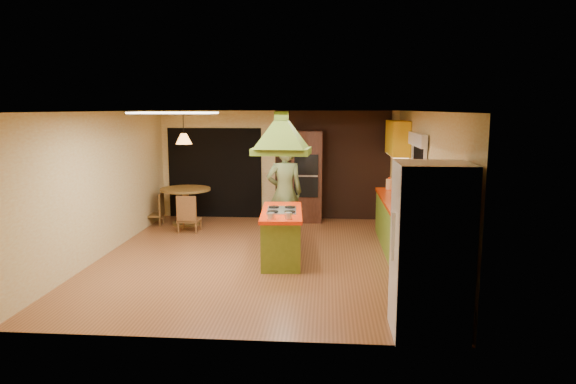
# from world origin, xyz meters

# --- Properties ---
(ground) EXTENTS (6.50, 6.50, 0.00)m
(ground) POSITION_xyz_m (0.00, 0.00, 0.00)
(ground) COLOR brown
(ground) RESTS_ON ground
(room_walls) EXTENTS (5.50, 6.50, 6.50)m
(room_walls) POSITION_xyz_m (0.00, 0.00, 1.25)
(room_walls) COLOR beige
(room_walls) RESTS_ON ground
(ceiling_plane) EXTENTS (6.50, 6.50, 0.00)m
(ceiling_plane) POSITION_xyz_m (0.00, 0.00, 2.50)
(ceiling_plane) COLOR silver
(ceiling_plane) RESTS_ON room_walls
(brick_panel) EXTENTS (2.64, 0.03, 2.50)m
(brick_panel) POSITION_xyz_m (1.25, 3.23, 1.25)
(brick_panel) COLOR #381E14
(brick_panel) RESTS_ON ground
(nook_opening) EXTENTS (2.20, 0.03, 2.10)m
(nook_opening) POSITION_xyz_m (-1.50, 3.23, 1.05)
(nook_opening) COLOR black
(nook_opening) RESTS_ON ground
(right_counter) EXTENTS (0.62, 3.05, 0.92)m
(right_counter) POSITION_xyz_m (2.45, 0.60, 0.46)
(right_counter) COLOR olive
(right_counter) RESTS_ON ground
(upper_cabinets) EXTENTS (0.34, 1.40, 0.70)m
(upper_cabinets) POSITION_xyz_m (2.57, 2.20, 1.95)
(upper_cabinets) COLOR yellow
(upper_cabinets) RESTS_ON room_walls
(window_right) EXTENTS (0.12, 1.35, 1.06)m
(window_right) POSITION_xyz_m (2.70, 0.40, 1.77)
(window_right) COLOR black
(window_right) RESTS_ON room_walls
(fluor_panel) EXTENTS (1.20, 0.60, 0.03)m
(fluor_panel) POSITION_xyz_m (-1.10, -1.20, 2.48)
(fluor_panel) COLOR white
(fluor_panel) RESTS_ON ceiling_plane
(kitchen_island) EXTENTS (0.78, 1.72, 0.86)m
(kitchen_island) POSITION_xyz_m (0.37, -0.12, 0.43)
(kitchen_island) COLOR olive
(kitchen_island) RESTS_ON ground
(range_hood) EXTENTS (0.98, 0.73, 0.78)m
(range_hood) POSITION_xyz_m (0.37, -0.12, 2.25)
(range_hood) COLOR #56731C
(range_hood) RESTS_ON ceiling_plane
(man) EXTENTS (0.79, 0.61, 1.92)m
(man) POSITION_xyz_m (0.32, 1.07, 0.96)
(man) COLOR #464F2A
(man) RESTS_ON ground
(refrigerator) EXTENTS (0.81, 0.77, 1.97)m
(refrigerator) POSITION_xyz_m (2.29, -2.91, 0.98)
(refrigerator) COLOR white
(refrigerator) RESTS_ON ground
(wall_oven) EXTENTS (0.70, 0.62, 2.05)m
(wall_oven) POSITION_xyz_m (0.67, 2.95, 1.03)
(wall_oven) COLOR #4B2618
(wall_oven) RESTS_ON ground
(dining_table) EXTENTS (1.09, 1.09, 0.82)m
(dining_table) POSITION_xyz_m (-1.97, 2.36, 0.58)
(dining_table) COLOR brown
(dining_table) RESTS_ON ground
(chair_left) EXTENTS (0.42, 0.42, 0.71)m
(chair_left) POSITION_xyz_m (-2.67, 2.26, 0.35)
(chair_left) COLOR brown
(chair_left) RESTS_ON ground
(chair_near) EXTENTS (0.44, 0.44, 0.79)m
(chair_near) POSITION_xyz_m (-1.72, 1.71, 0.39)
(chair_near) COLOR brown
(chair_near) RESTS_ON ground
(pendant_lamp) EXTENTS (0.45, 0.45, 0.23)m
(pendant_lamp) POSITION_xyz_m (-1.97, 2.36, 1.90)
(pendant_lamp) COLOR #FF9E3F
(pendant_lamp) RESTS_ON ceiling_plane
(canister_large) EXTENTS (0.14, 0.14, 0.21)m
(canister_large) POSITION_xyz_m (2.40, 1.90, 1.02)
(canister_large) COLOR #F1E6C2
(canister_large) RESTS_ON right_counter
(canister_medium) EXTENTS (0.15, 0.15, 0.17)m
(canister_medium) POSITION_xyz_m (2.40, 1.05, 1.01)
(canister_medium) COLOR beige
(canister_medium) RESTS_ON right_counter
(canister_small) EXTENTS (0.14, 0.14, 0.16)m
(canister_small) POSITION_xyz_m (2.40, 1.04, 1.00)
(canister_small) COLOR beige
(canister_small) RESTS_ON right_counter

